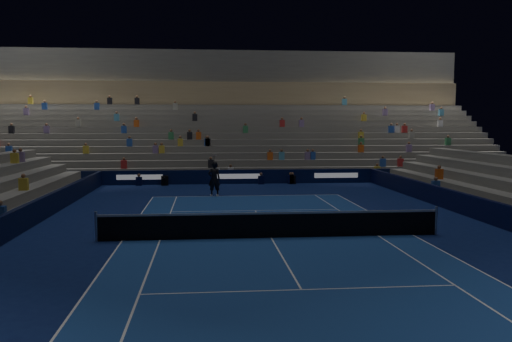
{
  "coord_description": "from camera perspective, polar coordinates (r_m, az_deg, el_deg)",
  "views": [
    {
      "loc": [
        -2.45,
        -19.82,
        4.27
      ],
      "look_at": [
        0.0,
        6.0,
        2.0
      ],
      "focal_mm": 37.97,
      "sensor_mm": 36.0,
      "label": 1
    }
  ],
  "objects": [
    {
      "name": "ground",
      "position": [
        20.42,
        1.6,
        -7.07
      ],
      "size": [
        90.0,
        90.0,
        0.0
      ],
      "primitive_type": "plane",
      "color": "#0D1A4E",
      "rests_on": "ground"
    },
    {
      "name": "court_surface",
      "position": [
        20.42,
        1.6,
        -7.05
      ],
      "size": [
        10.97,
        23.77,
        0.01
      ],
      "primitive_type": "cube",
      "color": "navy",
      "rests_on": "ground"
    },
    {
      "name": "sponsor_barrier_far",
      "position": [
        38.58,
        -1.75,
        -0.61
      ],
      "size": [
        44.0,
        0.25,
        1.0
      ],
      "primitive_type": "cube",
      "color": "black",
      "rests_on": "ground"
    },
    {
      "name": "sponsor_barrier_west",
      "position": [
        21.44,
        -25.22,
        -5.61
      ],
      "size": [
        0.25,
        37.0,
        1.0
      ],
      "primitive_type": "cube",
      "color": "black",
      "rests_on": "ground"
    },
    {
      "name": "grandstand_main",
      "position": [
        47.79,
        -2.49,
        3.93
      ],
      "size": [
        44.0,
        15.2,
        11.2
      ],
      "color": "#61605C",
      "rests_on": "ground"
    },
    {
      "name": "tennis_net",
      "position": [
        20.32,
        1.61,
        -5.68
      ],
      "size": [
        12.9,
        0.1,
        1.1
      ],
      "color": "#B2B2B7",
      "rests_on": "ground"
    },
    {
      "name": "tennis_player",
      "position": [
        31.98,
        -4.43,
        -0.84
      ],
      "size": [
        0.84,
        0.65,
        2.04
      ],
      "primitive_type": "imported",
      "rotation": [
        0.0,
        0.0,
        3.38
      ],
      "color": "black",
      "rests_on": "ground"
    },
    {
      "name": "broadcast_camera",
      "position": [
        38.12,
        -9.59,
        -0.99
      ],
      "size": [
        0.53,
        0.97,
        0.65
      ],
      "color": "black",
      "rests_on": "ground"
    }
  ]
}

